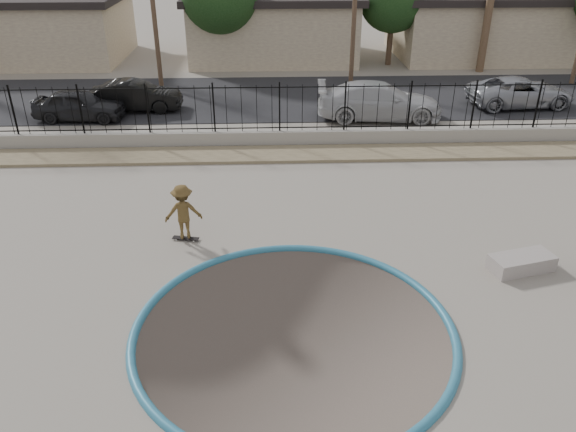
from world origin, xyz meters
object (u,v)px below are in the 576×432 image
Objects in this scene: skater at (183,215)px; car_c at (379,101)px; concrete_ledge at (521,263)px; car_b at (135,96)px; car_d at (521,92)px; car_a at (79,105)px; skateboard at (186,238)px.

skater is 0.29× the size of car_c.
skater is 12.68m from car_c.
concrete_ledge is 0.38× the size of car_b.
car_d is at bearing -149.16° from skater.
car_d is at bearing -72.99° from car_c.
car_b is 17.93m from car_d.
car_c reaches higher than car_a.
concrete_ledge is (8.65, -1.83, 0.15)m from skateboard.
car_c reaches higher than car_b.
concrete_ledge is at bearing -138.61° from car_b.
car_b is at bearing 85.79° from car_c.
concrete_ledge reaches higher than skateboard.
skateboard is 0.14× the size of car_c.
skater is at bearing 125.93° from car_d.
concrete_ledge is (8.65, -1.83, -0.58)m from skater.
skater is 0.73m from skateboard.
concrete_ledge is 14.92m from car_d.
concrete_ledge is 18.55m from car_b.
car_a is 0.81× the size of car_d.
skater reaches higher than car_b.
skater is at bearing -147.01° from car_a.
car_a is at bearing 119.90° from car_b.
skateboard is at bearing -147.01° from car_a.
car_c reaches higher than concrete_ledge.
car_a is at bearing 92.66° from car_c.
car_d is (14.23, 12.00, 0.66)m from skateboard.
skater is at bearing 149.20° from car_c.
skater is at bearing 168.05° from concrete_ledge.
car_b reaches higher than car_d.
car_c reaches higher than skater.
car_b is at bearing 118.69° from skateboard.
concrete_ledge is at bearing 153.80° from car_d.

